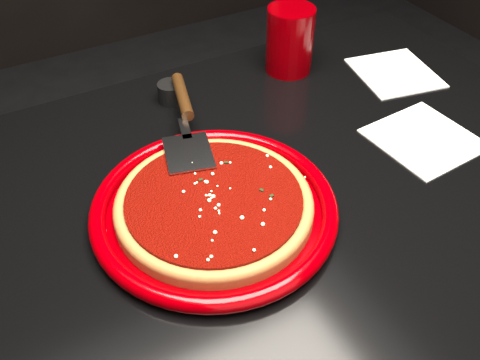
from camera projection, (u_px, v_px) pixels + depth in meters
name	position (u px, v px, depth m)	size (l,w,h in m)	color
table	(253.00, 321.00, 1.10)	(1.20, 0.80, 0.75)	black
plate	(214.00, 208.00, 0.79)	(0.37, 0.37, 0.03)	#770002
pizza_crust	(214.00, 206.00, 0.79)	(0.29, 0.29, 0.01)	brown
pizza_crust_rim	(214.00, 203.00, 0.78)	(0.29, 0.29, 0.02)	brown
pizza_sauce	(214.00, 200.00, 0.78)	(0.26, 0.26, 0.01)	#720A04
parmesan_dusting	(214.00, 196.00, 0.78)	(0.25, 0.25, 0.01)	#FDF2C2
basil_flecks	(214.00, 197.00, 0.78)	(0.23, 0.23, 0.00)	black
pizza_server	(186.00, 120.00, 0.90)	(0.09, 0.31, 0.02)	#BABCC1
cup	(290.00, 40.00, 1.07)	(0.09, 0.09, 0.13)	#800003
napkin_a	(424.00, 139.00, 0.94)	(0.16, 0.16, 0.00)	white
napkin_b	(395.00, 73.00, 1.10)	(0.15, 0.16, 0.00)	white
ramekin	(171.00, 92.00, 1.01)	(0.05, 0.05, 0.04)	black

